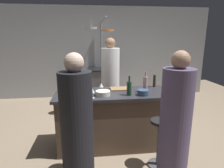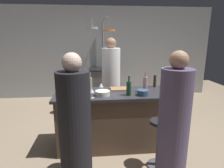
{
  "view_description": "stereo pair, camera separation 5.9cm",
  "coord_description": "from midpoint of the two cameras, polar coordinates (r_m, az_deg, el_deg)",
  "views": [
    {
      "loc": [
        -0.36,
        -2.85,
        1.74
      ],
      "look_at": [
        0.0,
        0.15,
        1.0
      ],
      "focal_mm": 30.57,
      "sensor_mm": 36.0,
      "label": 1
    },
    {
      "loc": [
        -0.3,
        -2.85,
        1.74
      ],
      "look_at": [
        0.0,
        0.15,
        1.0
      ],
      "focal_mm": 30.57,
      "sensor_mm": 36.0,
      "label": 2
    }
  ],
  "objects": [
    {
      "name": "wine_bottle_dark",
      "position": [
        2.71,
        -12.82,
        -2.07
      ],
      "size": [
        0.07,
        0.07,
        0.3
      ],
      "color": "black",
      "rests_on": "kitchen_island"
    },
    {
      "name": "guest_right",
      "position": [
        2.28,
        17.52,
        -12.66
      ],
      "size": [
        0.34,
        0.34,
        1.61
      ],
      "color": "#594C6B",
      "rests_on": "ground_plane"
    },
    {
      "name": "overhead_pot_rack",
      "position": [
        4.76,
        -3.59,
        12.74
      ],
      "size": [
        0.6,
        1.56,
        2.17
      ],
      "color": "gray",
      "rests_on": "ground_plane"
    },
    {
      "name": "mixing_bowl_blue",
      "position": [
        2.88,
        8.68,
        -2.51
      ],
      "size": [
        0.17,
        0.17,
        0.08
      ],
      "primitive_type": "cylinder",
      "color": "#334C6B",
      "rests_on": "kitchen_island"
    },
    {
      "name": "mixing_bowl_steel",
      "position": [
        3.18,
        -13.62,
        -1.4
      ],
      "size": [
        0.16,
        0.16,
        0.06
      ],
      "primitive_type": "cylinder",
      "color": "#B7B7BC",
      "rests_on": "kitchen_island"
    },
    {
      "name": "potted_plant",
      "position": [
        4.77,
        19.87,
        -4.68
      ],
      "size": [
        0.36,
        0.36,
        0.52
      ],
      "color": "brown",
      "rests_on": "ground_plane"
    },
    {
      "name": "wine_bottle_rose",
      "position": [
        3.0,
        9.34,
        -0.06
      ],
      "size": [
        0.07,
        0.07,
        0.33
      ],
      "color": "#B78C8E",
      "rests_on": "kitchen_island"
    },
    {
      "name": "bar_stool_right",
      "position": [
        2.76,
        13.34,
        -16.27
      ],
      "size": [
        0.28,
        0.28,
        0.68
      ],
      "color": "#4C4C51",
      "rests_on": "ground_plane"
    },
    {
      "name": "chef",
      "position": [
        3.9,
        -0.94,
        -0.09
      ],
      "size": [
        0.37,
        0.37,
        1.74
      ],
      "color": "white",
      "rests_on": "ground_plane"
    },
    {
      "name": "kitchen_island",
      "position": [
        3.14,
        -0.22,
        -10.39
      ],
      "size": [
        1.8,
        0.72,
        0.9
      ],
      "color": "brown",
      "rests_on": "ground_plane"
    },
    {
      "name": "wine_bottle_green",
      "position": [
        2.83,
        4.55,
        -1.2
      ],
      "size": [
        0.07,
        0.07,
        0.29
      ],
      "color": "#193D23",
      "rests_on": "kitchen_island"
    },
    {
      "name": "wine_bottle_red",
      "position": [
        2.78,
        -8.7,
        -1.68
      ],
      "size": [
        0.07,
        0.07,
        0.29
      ],
      "color": "#143319",
      "rests_on": "kitchen_island"
    },
    {
      "name": "cutting_board",
      "position": [
        3.17,
        1.87,
        -1.41
      ],
      "size": [
        0.32,
        0.22,
        0.02
      ],
      "primitive_type": "cube",
      "color": "#997047",
      "rests_on": "kitchen_island"
    },
    {
      "name": "mixing_bowl_ceramic",
      "position": [
        2.83,
        -3.32,
        -2.74
      ],
      "size": [
        0.22,
        0.22,
        0.07
      ],
      "primitive_type": "cylinder",
      "color": "silver",
      "rests_on": "kitchen_island"
    },
    {
      "name": "bar_stool_left",
      "position": [
        2.62,
        -10.37,
        -17.84
      ],
      "size": [
        0.28,
        0.28,
        0.68
      ],
      "color": "#4C4C51",
      "rests_on": "ground_plane"
    },
    {
      "name": "pepper_mill",
      "position": [
        3.38,
        12.07,
        0.9
      ],
      "size": [
        0.05,
        0.05,
        0.21
      ],
      "primitive_type": "cylinder",
      "color": "#382319",
      "rests_on": "kitchen_island"
    },
    {
      "name": "back_wall",
      "position": [
        5.73,
        -3.55,
        9.33
      ],
      "size": [
        6.4,
        0.16,
        2.6
      ],
      "primitive_type": "cube",
      "color": "#9EA3A8",
      "rests_on": "ground_plane"
    },
    {
      "name": "wine_glass_near_right_guest",
      "position": [
        2.7,
        -6.56,
        -2.11
      ],
      "size": [
        0.07,
        0.07,
        0.15
      ],
      "color": "silver",
      "rests_on": "kitchen_island"
    },
    {
      "name": "guest_left",
      "position": [
        2.1,
        -11.13,
        -14.76
      ],
      "size": [
        0.34,
        0.34,
        1.6
      ],
      "color": "black",
      "rests_on": "ground_plane"
    },
    {
      "name": "stove_range",
      "position": [
        5.46,
        -3.17,
        0.05
      ],
      "size": [
        0.8,
        0.64,
        0.89
      ],
      "color": "#47474C",
      "rests_on": "ground_plane"
    },
    {
      "name": "ground_plane",
      "position": [
        3.35,
        -0.21,
        -17.47
      ],
      "size": [
        9.0,
        9.0,
        0.0
      ],
      "primitive_type": "plane",
      "color": "gray"
    },
    {
      "name": "wine_bottle_white",
      "position": [
        2.95,
        -7.14,
        -0.3
      ],
      "size": [
        0.07,
        0.07,
        0.33
      ],
      "color": "gray",
      "rests_on": "kitchen_island"
    },
    {
      "name": "wine_glass_by_chef",
      "position": [
        2.99,
        -3.8,
        -0.47
      ],
      "size": [
        0.07,
        0.07,
        0.15
      ],
      "color": "silver",
      "rests_on": "kitchen_island"
    }
  ]
}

